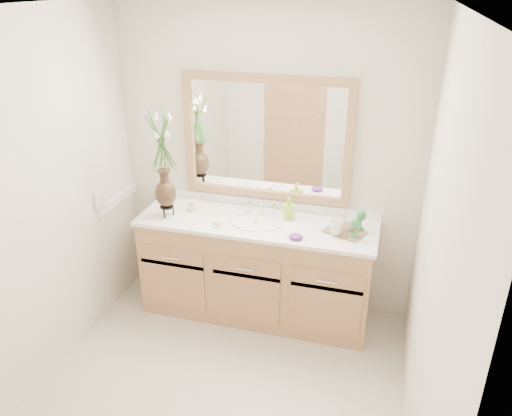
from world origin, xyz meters
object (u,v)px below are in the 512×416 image
(flower_vase, at_px, (162,150))
(tumbler, at_px, (193,205))
(soap_bottle, at_px, (288,209))
(tray, at_px, (344,232))

(flower_vase, relative_size, tumbler, 8.97)
(tumbler, bearing_deg, soap_bottle, 5.18)
(tumbler, distance_m, soap_bottle, 0.77)
(flower_vase, xyz_separation_m, tray, (1.37, 0.09, -0.53))
(flower_vase, xyz_separation_m, soap_bottle, (0.92, 0.21, -0.46))
(tumbler, height_order, soap_bottle, soap_bottle)
(tumbler, relative_size, soap_bottle, 0.55)
(tray, bearing_deg, flower_vase, -154.00)
(soap_bottle, xyz_separation_m, tray, (0.45, -0.13, -0.07))
(tumbler, bearing_deg, tray, -2.75)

